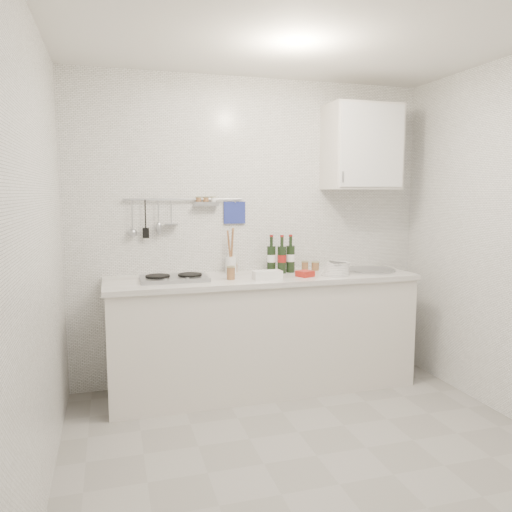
% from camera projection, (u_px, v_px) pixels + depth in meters
% --- Properties ---
extents(floor, '(3.00, 3.00, 0.00)m').
position_uv_depth(floor, '(317.00, 456.00, 3.00)').
color(floor, gray).
rests_on(floor, ground).
extents(ceiling, '(3.00, 3.00, 0.00)m').
position_uv_depth(ceiling, '(324.00, 19.00, 2.69)').
color(ceiling, silver).
rests_on(ceiling, back_wall).
extents(back_wall, '(3.00, 0.02, 2.50)m').
position_uv_depth(back_wall, '(253.00, 231.00, 4.18)').
color(back_wall, silver).
rests_on(back_wall, floor).
extents(wall_left, '(0.02, 2.80, 2.50)m').
position_uv_depth(wall_left, '(36.00, 259.00, 2.43)').
color(wall_left, silver).
rests_on(wall_left, floor).
extents(counter, '(2.44, 0.64, 0.96)m').
position_uv_depth(counter, '(264.00, 336.00, 4.00)').
color(counter, silver).
rests_on(counter, floor).
extents(wall_rail, '(0.98, 0.09, 0.34)m').
position_uv_depth(wall_rail, '(182.00, 211.00, 3.96)').
color(wall_rail, '#93969B').
rests_on(wall_rail, back_wall).
extents(wall_cabinet, '(0.60, 0.38, 0.70)m').
position_uv_depth(wall_cabinet, '(362.00, 147.00, 4.17)').
color(wall_cabinet, silver).
rests_on(wall_cabinet, back_wall).
extents(plate_stack_hob, '(0.26, 0.26, 0.02)m').
position_uv_depth(plate_stack_hob, '(159.00, 278.00, 3.76)').
color(plate_stack_hob, '#4B5EAB').
rests_on(plate_stack_hob, counter).
extents(plate_stack_sink, '(0.24, 0.23, 0.11)m').
position_uv_depth(plate_stack_sink, '(337.00, 269.00, 3.99)').
color(plate_stack_sink, white).
rests_on(plate_stack_sink, counter).
extents(wine_bottles, '(0.23, 0.11, 0.31)m').
position_uv_depth(wine_bottles, '(281.00, 254.00, 4.07)').
color(wine_bottles, black).
rests_on(wine_bottles, counter).
extents(butter_dish, '(0.22, 0.11, 0.07)m').
position_uv_depth(butter_dish, '(267.00, 275.00, 3.79)').
color(butter_dish, white).
rests_on(butter_dish, counter).
extents(strawberry_punnet, '(0.14, 0.14, 0.05)m').
position_uv_depth(strawberry_punnet, '(305.00, 274.00, 3.90)').
color(strawberry_punnet, red).
rests_on(strawberry_punnet, counter).
extents(utensil_crock, '(0.09, 0.09, 0.37)m').
position_uv_depth(utensil_crock, '(231.00, 263.00, 4.05)').
color(utensil_crock, white).
rests_on(utensil_crock, counter).
extents(jar_a, '(0.06, 0.06, 0.08)m').
position_uv_depth(jar_a, '(234.00, 267.00, 4.11)').
color(jar_a, brown).
rests_on(jar_a, counter).
extents(jar_b, '(0.07, 0.07, 0.08)m').
position_uv_depth(jar_b, '(315.00, 266.00, 4.22)').
color(jar_b, brown).
rests_on(jar_b, counter).
extents(jar_c, '(0.06, 0.06, 0.08)m').
position_uv_depth(jar_c, '(305.00, 266.00, 4.21)').
color(jar_c, brown).
rests_on(jar_c, counter).
extents(jar_d, '(0.07, 0.07, 0.10)m').
position_uv_depth(jar_d, '(231.00, 273.00, 3.77)').
color(jar_d, brown).
rests_on(jar_d, counter).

